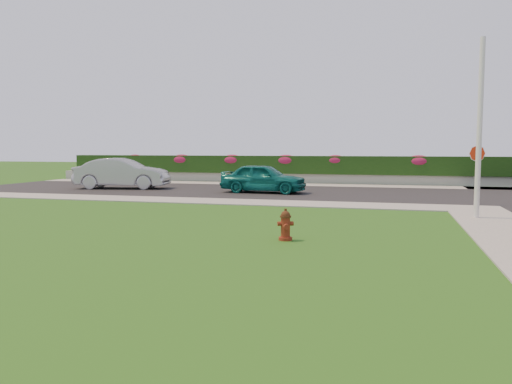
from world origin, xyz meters
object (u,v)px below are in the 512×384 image
(fire_hydrant, at_px, (286,225))
(sedan_teal, at_px, (263,178))
(stop_sign, at_px, (477,161))
(utility_pole, at_px, (479,129))
(sedan_silver, at_px, (122,173))

(fire_hydrant, bearing_deg, sedan_teal, 84.16)
(sedan_teal, height_order, stop_sign, stop_sign)
(utility_pole, bearing_deg, sedan_teal, 141.63)
(fire_hydrant, xyz_separation_m, sedan_teal, (-3.54, 11.78, 0.38))
(sedan_teal, relative_size, utility_pole, 0.75)
(sedan_silver, bearing_deg, utility_pole, -124.99)
(fire_hydrant, distance_m, utility_pole, 7.46)
(stop_sign, bearing_deg, sedan_silver, 172.10)
(sedan_teal, bearing_deg, utility_pole, -124.20)
(sedan_silver, bearing_deg, fire_hydrant, -148.28)
(utility_pole, height_order, stop_sign, utility_pole)
(sedan_teal, height_order, utility_pole, utility_pole)
(fire_hydrant, relative_size, sedan_silver, 0.15)
(sedan_teal, height_order, sedan_silver, sedan_silver)
(fire_hydrant, height_order, stop_sign, stop_sign)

